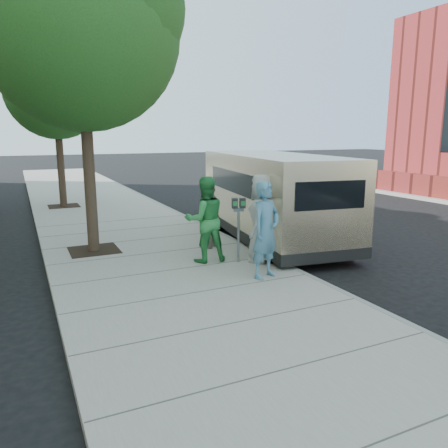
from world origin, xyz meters
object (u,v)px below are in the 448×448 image
at_px(tree_far, 56,85).
at_px(person_officer, 266,230).
at_px(person_striped_polo, 211,215).
at_px(tree_near, 82,22).
at_px(parking_meter, 239,216).
at_px(person_gray_shirt, 262,218).
at_px(van, 271,196).
at_px(person_green_shirt, 205,220).

relative_size(tree_far, person_officer, 3.28).
height_order(person_officer, person_striped_polo, person_officer).
xyz_separation_m(tree_near, person_officer, (2.81, -3.66, -4.41)).
xyz_separation_m(parking_meter, person_gray_shirt, (0.52, -0.16, -0.07)).
bearing_deg(person_gray_shirt, tree_far, -117.19).
distance_m(tree_far, van, 10.10).
relative_size(person_green_shirt, person_gray_shirt, 0.98).
bearing_deg(van, tree_near, -178.25).
relative_size(van, person_striped_polo, 4.10).
relative_size(tree_near, person_gray_shirt, 3.74).
height_order(person_green_shirt, person_striped_polo, person_green_shirt).
xyz_separation_m(van, person_striped_polo, (-2.09, -0.47, -0.32)).
relative_size(person_officer, person_striped_polo, 1.17).
height_order(parking_meter, person_gray_shirt, person_gray_shirt).
xyz_separation_m(tree_far, van, (4.85, -8.11, -3.57)).
bearing_deg(person_gray_shirt, person_striped_polo, -116.59).
height_order(van, person_officer, van).
relative_size(van, person_officer, 3.50).
bearing_deg(person_green_shirt, tree_near, -39.26).
height_order(parking_meter, person_green_shirt, person_green_shirt).
bearing_deg(tree_near, person_gray_shirt, -38.46).
bearing_deg(parking_meter, person_officer, -74.77).
height_order(tree_far, person_gray_shirt, tree_far).
xyz_separation_m(person_green_shirt, person_gray_shirt, (1.18, -0.54, 0.02)).
height_order(van, person_striped_polo, van).
relative_size(parking_meter, person_green_shirt, 0.76).
relative_size(parking_meter, person_officer, 0.75).
relative_size(person_officer, person_green_shirt, 1.01).
relative_size(person_green_shirt, person_striped_polo, 1.16).
bearing_deg(person_officer, parking_meter, 70.07).
bearing_deg(tree_far, van, -59.12).
height_order(van, person_gray_shirt, van).
bearing_deg(person_officer, van, 36.59).
height_order(tree_near, person_striped_polo, tree_near).
xyz_separation_m(parking_meter, person_striped_polo, (-0.04, 1.50, -0.23)).
height_order(person_green_shirt, person_gray_shirt, person_gray_shirt).
height_order(tree_far, person_green_shirt, tree_far).
bearing_deg(tree_near, van, -5.96).
relative_size(tree_near, person_striped_polo, 4.46).
relative_size(van, person_green_shirt, 3.52).
distance_m(tree_far, person_green_shirt, 10.61).
distance_m(tree_near, parking_meter, 5.71).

